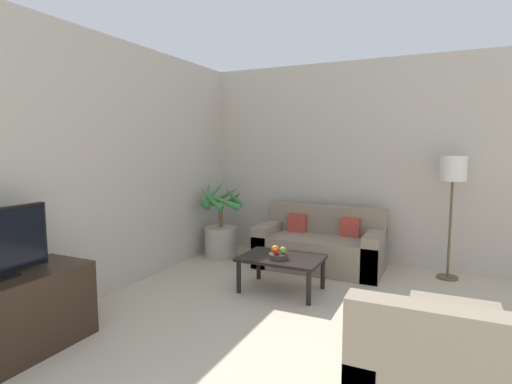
# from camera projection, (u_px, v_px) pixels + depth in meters

# --- Properties ---
(wall_back) EXTENTS (8.43, 0.06, 2.70)m
(wall_back) POSITION_uv_depth(u_px,v_px,m) (467.00, 164.00, 4.85)
(wall_back) COLOR #BCB2A3
(wall_back) RESTS_ON ground_plane
(wall_left) EXTENTS (0.06, 7.69, 2.70)m
(wall_left) POSITION_uv_depth(u_px,v_px,m) (46.00, 171.00, 3.54)
(wall_left) COLOR #BCB2A3
(wall_left) RESTS_ON ground_plane
(potted_palm) EXTENTS (0.65, 0.72, 1.10)m
(potted_palm) POSITION_uv_depth(u_px,v_px,m) (221.00, 230.00, 5.65)
(potted_palm) COLOR #ADA393
(potted_palm) RESTS_ON ground_plane
(sofa_loveseat) EXTENTS (1.58, 0.77, 0.78)m
(sofa_loveseat) POSITION_uv_depth(u_px,v_px,m) (320.00, 247.00, 5.17)
(sofa_loveseat) COLOR gray
(sofa_loveseat) RESTS_ON ground_plane
(floor_lamp) EXTENTS (0.30, 0.30, 1.46)m
(floor_lamp) POSITION_uv_depth(u_px,v_px,m) (453.00, 177.00, 4.62)
(floor_lamp) COLOR brown
(floor_lamp) RESTS_ON ground_plane
(coffee_table) EXTENTS (0.87, 0.60, 0.38)m
(coffee_table) POSITION_uv_depth(u_px,v_px,m) (282.00, 261.00, 4.32)
(coffee_table) COLOR black
(coffee_table) RESTS_ON ground_plane
(fruit_bowl) EXTENTS (0.20, 0.20, 0.05)m
(fruit_bowl) POSITION_uv_depth(u_px,v_px,m) (278.00, 256.00, 4.24)
(fruit_bowl) COLOR #42382D
(fruit_bowl) RESTS_ON coffee_table
(apple_red) EXTENTS (0.07, 0.07, 0.07)m
(apple_red) POSITION_uv_depth(u_px,v_px,m) (276.00, 252.00, 4.19)
(apple_red) COLOR red
(apple_red) RESTS_ON fruit_bowl
(apple_green) EXTENTS (0.07, 0.07, 0.07)m
(apple_green) POSITION_uv_depth(u_px,v_px,m) (283.00, 250.00, 4.23)
(apple_green) COLOR olive
(apple_green) RESTS_ON fruit_bowl
(orange_fruit) EXTENTS (0.08, 0.08, 0.08)m
(orange_fruit) POSITION_uv_depth(u_px,v_px,m) (275.00, 249.00, 4.27)
(orange_fruit) COLOR orange
(orange_fruit) RESTS_ON fruit_bowl
(ottoman) EXTENTS (0.62, 0.53, 0.42)m
(ottoman) POSITION_uv_depth(u_px,v_px,m) (453.00, 336.00, 2.86)
(ottoman) COLOR gray
(ottoman) RESTS_ON ground_plane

